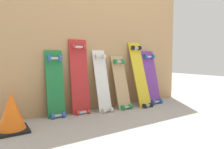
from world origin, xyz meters
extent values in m
plane|color=#9E9991|center=(0.00, 0.00, 0.00)|extent=(12.00, 12.00, 0.00)
cube|color=tan|center=(0.00, 0.07, 0.85)|extent=(2.50, 0.04, 1.69)
cube|color=#1E7238|center=(-0.69, -0.01, 0.33)|extent=(0.19, 0.12, 0.79)
cube|color=#B7B7BF|center=(-0.69, -0.07, 0.03)|extent=(0.08, 0.04, 0.03)
cube|color=#B7B7BF|center=(-0.69, 0.01, 0.64)|extent=(0.08, 0.04, 0.03)
cylinder|color=#3359B2|center=(-0.75, -0.09, 0.03)|extent=(0.03, 0.06, 0.06)
cylinder|color=#3359B2|center=(-0.64, -0.09, 0.03)|extent=(0.03, 0.06, 0.06)
cylinder|color=#3359B2|center=(-0.75, -0.01, 0.64)|extent=(0.03, 0.06, 0.06)
cylinder|color=#3359B2|center=(-0.64, -0.01, 0.64)|extent=(0.03, 0.06, 0.06)
cube|color=#B22626|center=(-0.41, -0.02, 0.39)|extent=(0.22, 0.13, 0.92)
cube|color=#B7B7BF|center=(-0.41, -0.09, 0.02)|extent=(0.10, 0.04, 0.03)
cube|color=#B7B7BF|center=(-0.41, 0.01, 0.77)|extent=(0.10, 0.04, 0.03)
cylinder|color=red|center=(-0.48, -0.10, 0.03)|extent=(0.03, 0.05, 0.05)
cylinder|color=red|center=(-0.34, -0.10, 0.03)|extent=(0.03, 0.05, 0.05)
cylinder|color=red|center=(-0.48, -0.01, 0.77)|extent=(0.03, 0.05, 0.05)
cylinder|color=red|center=(-0.34, -0.01, 0.77)|extent=(0.03, 0.05, 0.05)
cube|color=silver|center=(-0.14, -0.06, 0.33)|extent=(0.17, 0.23, 0.81)
cube|color=#B7B7BF|center=(-0.14, -0.17, 0.02)|extent=(0.08, 0.04, 0.03)
cube|color=#B7B7BF|center=(-0.14, 0.00, 0.66)|extent=(0.08, 0.04, 0.03)
cylinder|color=beige|center=(-0.19, -0.19, 0.03)|extent=(0.03, 0.06, 0.06)
cylinder|color=beige|center=(-0.09, -0.19, 0.03)|extent=(0.03, 0.06, 0.06)
cylinder|color=beige|center=(-0.19, -0.02, 0.66)|extent=(0.03, 0.06, 0.06)
cylinder|color=beige|center=(-0.09, -0.02, 0.66)|extent=(0.03, 0.06, 0.06)
cube|color=tan|center=(0.14, -0.07, 0.30)|extent=(0.19, 0.24, 0.74)
cube|color=#B7B7BF|center=(0.14, -0.18, 0.03)|extent=(0.09, 0.04, 0.03)
cube|color=#B7B7BF|center=(0.14, -0.01, 0.59)|extent=(0.09, 0.04, 0.03)
cylinder|color=#268C3F|center=(0.08, -0.20, 0.03)|extent=(0.03, 0.06, 0.06)
cylinder|color=#268C3F|center=(0.20, -0.20, 0.03)|extent=(0.03, 0.06, 0.06)
cylinder|color=#268C3F|center=(0.08, -0.02, 0.60)|extent=(0.03, 0.06, 0.06)
cylinder|color=#268C3F|center=(0.20, -0.02, 0.60)|extent=(0.03, 0.06, 0.06)
cube|color=gold|center=(0.43, -0.11, 0.39)|extent=(0.19, 0.31, 0.93)
cube|color=#B7B7BF|center=(0.43, -0.25, 0.02)|extent=(0.09, 0.04, 0.03)
cube|color=#B7B7BF|center=(0.43, -0.01, 0.78)|extent=(0.09, 0.04, 0.03)
cylinder|color=black|center=(0.37, -0.27, 0.03)|extent=(0.03, 0.06, 0.06)
cylinder|color=black|center=(0.49, -0.27, 0.03)|extent=(0.03, 0.06, 0.06)
cylinder|color=black|center=(0.37, -0.03, 0.78)|extent=(0.03, 0.06, 0.06)
cylinder|color=black|center=(0.49, -0.03, 0.78)|extent=(0.03, 0.06, 0.06)
cube|color=#6B338C|center=(0.67, -0.06, 0.34)|extent=(0.23, 0.22, 0.81)
cube|color=#B7B7BF|center=(0.67, -0.17, 0.03)|extent=(0.10, 0.04, 0.03)
cube|color=#B7B7BF|center=(0.67, 0.00, 0.66)|extent=(0.10, 0.04, 0.03)
cylinder|color=#3359B2|center=(0.60, -0.18, 0.03)|extent=(0.03, 0.07, 0.07)
cylinder|color=#3359B2|center=(0.74, -0.18, 0.03)|extent=(0.03, 0.07, 0.07)
cylinder|color=#3359B2|center=(0.60, -0.02, 0.66)|extent=(0.03, 0.07, 0.07)
cylinder|color=#3359B2|center=(0.74, -0.02, 0.66)|extent=(0.03, 0.07, 0.07)
cube|color=black|center=(-1.15, -0.25, 0.01)|extent=(0.26, 0.26, 0.02)
cone|color=orange|center=(-1.15, -0.25, 0.19)|extent=(0.23, 0.23, 0.32)
camera|label=1|loc=(-1.31, -2.11, 0.63)|focal=31.34mm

